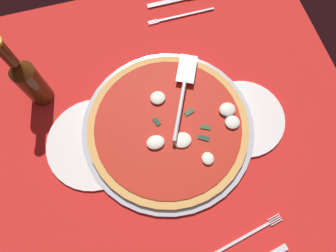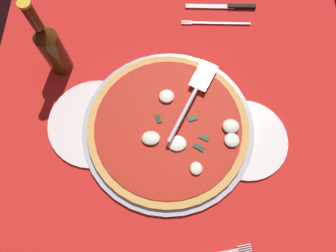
{
  "view_description": "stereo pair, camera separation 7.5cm",
  "coord_description": "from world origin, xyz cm",
  "px_view_note": "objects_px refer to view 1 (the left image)",
  "views": [
    {
      "loc": [
        7.37,
        22.96,
        72.41
      ],
      "look_at": [
        0.55,
        -1.61,
        2.27
      ],
      "focal_mm": 32.52,
      "sensor_mm": 36.0,
      "label": 1
    },
    {
      "loc": [
        -0.02,
        23.88,
        72.41
      ],
      "look_at": [
        0.55,
        -1.61,
        2.27
      ],
      "focal_mm": 32.52,
      "sensor_mm": 36.0,
      "label": 2
    }
  ],
  "objects_px": {
    "pizza": "(169,126)",
    "pizza_server": "(183,93)",
    "dinner_plate_right": "(95,143)",
    "beer_bottle": "(29,80)",
    "place_setting_near": "(184,7)",
    "dinner_plate_left": "(243,118)"
  },
  "relations": [
    {
      "from": "pizza",
      "to": "beer_bottle",
      "type": "bearing_deg",
      "value": -30.75
    },
    {
      "from": "pizza_server",
      "to": "place_setting_near",
      "type": "height_order",
      "value": "pizza_server"
    },
    {
      "from": "dinner_plate_right",
      "to": "place_setting_near",
      "type": "distance_m",
      "value": 0.48
    },
    {
      "from": "dinner_plate_left",
      "to": "pizza_server",
      "type": "xyz_separation_m",
      "value": [
        0.13,
        -0.09,
        0.04
      ]
    },
    {
      "from": "dinner_plate_right",
      "to": "beer_bottle",
      "type": "relative_size",
      "value": 0.97
    },
    {
      "from": "pizza_server",
      "to": "place_setting_near",
      "type": "distance_m",
      "value": 0.3
    },
    {
      "from": "pizza",
      "to": "pizza_server",
      "type": "bearing_deg",
      "value": -128.31
    },
    {
      "from": "pizza",
      "to": "place_setting_near",
      "type": "distance_m",
      "value": 0.38
    },
    {
      "from": "dinner_plate_right",
      "to": "pizza_server",
      "type": "xyz_separation_m",
      "value": [
        -0.24,
        -0.06,
        0.04
      ]
    },
    {
      "from": "pizza_server",
      "to": "beer_bottle",
      "type": "height_order",
      "value": "beer_bottle"
    },
    {
      "from": "pizza_server",
      "to": "dinner_plate_left",
      "type": "bearing_deg",
      "value": -99.1
    },
    {
      "from": "dinner_plate_right",
      "to": "place_setting_near",
      "type": "height_order",
      "value": "place_setting_near"
    },
    {
      "from": "dinner_plate_left",
      "to": "pizza",
      "type": "xyz_separation_m",
      "value": [
        0.19,
        -0.02,
        0.01
      ]
    },
    {
      "from": "dinner_plate_left",
      "to": "place_setting_near",
      "type": "relative_size",
      "value": 0.96
    },
    {
      "from": "dinner_plate_left",
      "to": "dinner_plate_right",
      "type": "xyz_separation_m",
      "value": [
        0.38,
        -0.04,
        0.0
      ]
    },
    {
      "from": "pizza",
      "to": "pizza_server",
      "type": "relative_size",
      "value": 1.75
    },
    {
      "from": "dinner_plate_right",
      "to": "pizza_server",
      "type": "relative_size",
      "value": 1.03
    },
    {
      "from": "dinner_plate_left",
      "to": "pizza",
      "type": "relative_size",
      "value": 0.52
    },
    {
      "from": "place_setting_near",
      "to": "beer_bottle",
      "type": "bearing_deg",
      "value": 22.56
    },
    {
      "from": "dinner_plate_right",
      "to": "beer_bottle",
      "type": "bearing_deg",
      "value": -57.19
    },
    {
      "from": "pizza",
      "to": "pizza_server",
      "type": "xyz_separation_m",
      "value": [
        -0.05,
        -0.07,
        0.02
      ]
    },
    {
      "from": "dinner_plate_left",
      "to": "dinner_plate_right",
      "type": "relative_size",
      "value": 0.88
    }
  ]
}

